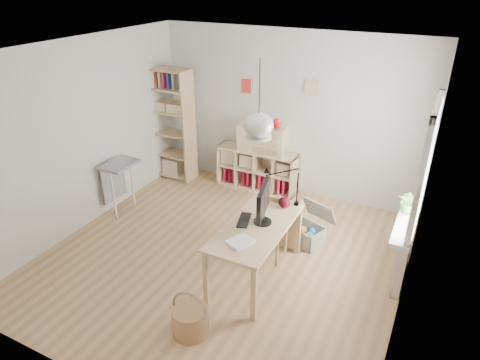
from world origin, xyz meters
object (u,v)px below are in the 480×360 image
at_px(desk, 257,232).
at_px(monitor, 263,203).
at_px(chair, 271,225).
at_px(drawer_chest, 262,139).
at_px(storage_chest, 307,230).
at_px(cube_shelf, 257,171).
at_px(tall_bookshelf, 170,120).

bearing_deg(desk, monitor, 65.67).
height_order(chair, drawer_chest, drawer_chest).
xyz_separation_m(desk, monitor, (0.04, 0.09, 0.37)).
xyz_separation_m(chair, drawer_chest, (-0.90, 1.68, 0.48)).
relative_size(storage_chest, drawer_chest, 0.92).
xyz_separation_m(desk, cube_shelf, (-1.02, 2.23, -0.36)).
xyz_separation_m(tall_bookshelf, monitor, (2.63, -1.86, -0.06)).
distance_m(cube_shelf, monitor, 2.50).
distance_m(monitor, drawer_chest, 2.31).
xyz_separation_m(desk, chair, (-0.01, 0.51, -0.20)).
height_order(desk, drawer_chest, drawer_chest).
bearing_deg(chair, tall_bookshelf, 148.71).
bearing_deg(storage_chest, desk, -86.91).
bearing_deg(chair, drawer_chest, 116.04).
height_order(desk, tall_bookshelf, tall_bookshelf).
xyz_separation_m(tall_bookshelf, chair, (2.57, -1.44, -0.63)).
relative_size(tall_bookshelf, drawer_chest, 2.53).
xyz_separation_m(cube_shelf, drawer_chest, (0.11, -0.04, 0.65)).
distance_m(chair, monitor, 0.71).
distance_m(desk, tall_bookshelf, 3.27).
xyz_separation_m(cube_shelf, monitor, (1.06, -2.14, 0.72)).
bearing_deg(cube_shelf, storage_chest, -41.80).
distance_m(tall_bookshelf, monitor, 3.22).
height_order(chair, monitor, monitor).
relative_size(chair, drawer_chest, 1.02).
xyz_separation_m(monitor, drawer_chest, (-0.95, 2.10, -0.08)).
height_order(cube_shelf, drawer_chest, drawer_chest).
distance_m(cube_shelf, chair, 2.00).
distance_m(cube_shelf, tall_bookshelf, 1.77).
xyz_separation_m(chair, storage_chest, (0.33, 0.52, -0.28)).
bearing_deg(drawer_chest, cube_shelf, 155.06).
bearing_deg(chair, cube_shelf, 118.29).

